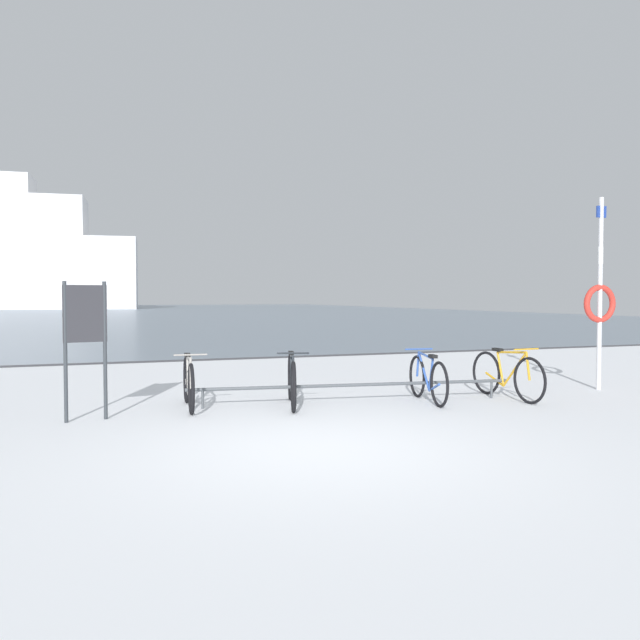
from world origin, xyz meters
TOP-DOWN VIEW (x-y plane):
  - ground at (0.00, 53.90)m, footprint 80.00×132.00m
  - bike_rack at (1.50, 2.55)m, footprint 5.05×0.74m
  - bicycle_0 at (-0.96, 2.95)m, footprint 0.46×1.72m
  - bicycle_1 at (0.52, 2.64)m, footprint 0.61×1.77m
  - bicycle_2 at (2.61, 2.26)m, footprint 0.46×1.64m
  - bicycle_3 at (3.96, 2.09)m, footprint 0.46×1.78m
  - info_sign at (-2.37, 2.47)m, footprint 0.55×0.13m
  - rescue_post at (6.10, 2.38)m, footprint 0.68×0.10m

SIDE VIEW (x-z plane):
  - ground at x=0.00m, z-range -0.08..0.00m
  - bike_rack at x=1.50m, z-range 0.12..0.42m
  - bicycle_2 at x=2.61m, z-range -0.04..0.76m
  - bicycle_0 at x=-0.96m, z-range -0.04..0.80m
  - bicycle_1 at x=0.52m, z-range -0.04..0.80m
  - bicycle_3 at x=3.96m, z-range -0.04..0.80m
  - info_sign at x=-2.37m, z-range 0.32..2.16m
  - rescue_post at x=6.10m, z-range -0.07..3.30m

